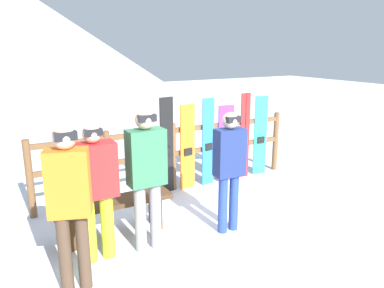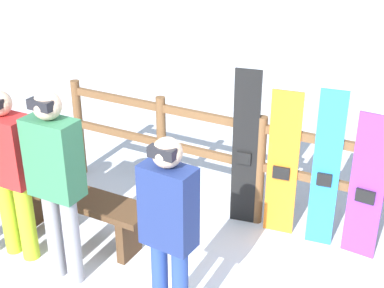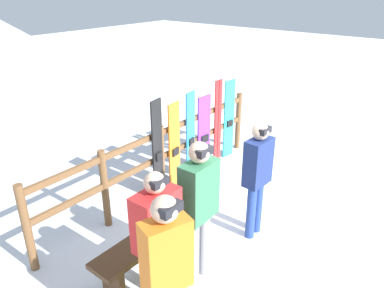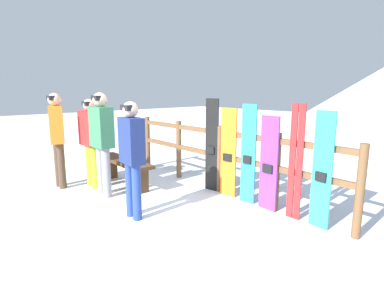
% 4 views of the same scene
% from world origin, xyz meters
% --- Properties ---
extents(ground_plane, '(40.00, 40.00, 0.00)m').
position_xyz_m(ground_plane, '(0.00, 0.00, 0.00)').
color(ground_plane, white).
extents(fence, '(4.56, 0.10, 1.14)m').
position_xyz_m(fence, '(0.00, 1.62, 0.67)').
color(fence, brown).
rests_on(fence, ground).
extents(bench, '(1.50, 0.36, 0.49)m').
position_xyz_m(bench, '(-1.37, 0.53, 0.37)').
color(bench, '#4C331E').
rests_on(bench, ground).
extents(person_orange, '(0.44, 0.33, 1.69)m').
position_xyz_m(person_orange, '(-2.05, -0.37, 0.99)').
color(person_orange, '#4C3828').
rests_on(person_orange, ground).
extents(person_plaid_green, '(0.43, 0.24, 1.70)m').
position_xyz_m(person_plaid_green, '(-1.11, 0.03, 0.99)').
color(person_plaid_green, gray).
rests_on(person_plaid_green, ground).
extents(person_navy, '(0.39, 0.24, 1.59)m').
position_xyz_m(person_navy, '(-0.02, -0.06, 0.93)').
color(person_navy, navy).
rests_on(person_navy, ground).
extents(person_red, '(0.47, 0.26, 1.58)m').
position_xyz_m(person_red, '(-1.69, 0.09, 0.90)').
color(person_red, '#B7D826').
rests_on(person_red, ground).
extents(snowboard_black_stripe, '(0.25, 0.09, 1.60)m').
position_xyz_m(snowboard_black_stripe, '(-0.14, 1.56, 0.79)').
color(snowboard_black_stripe, black).
rests_on(snowboard_black_stripe, ground).
extents(snowboard_orange, '(0.29, 0.08, 1.46)m').
position_xyz_m(snowboard_orange, '(0.24, 1.56, 0.72)').
color(snowboard_orange, orange).
rests_on(snowboard_orange, ground).
extents(snowboard_blue, '(0.24, 0.08, 1.53)m').
position_xyz_m(snowboard_blue, '(0.65, 1.56, 0.76)').
color(snowboard_blue, '#288CE0').
rests_on(snowboard_blue, ground).
extents(snowboard_purple, '(0.30, 0.07, 1.38)m').
position_xyz_m(snowboard_purple, '(1.02, 1.56, 0.69)').
color(snowboard_purple, purple).
rests_on(snowboard_purple, ground).
extents(ski_pair_red, '(0.19, 0.02, 1.57)m').
position_xyz_m(ski_pair_red, '(1.43, 1.56, 0.78)').
color(ski_pair_red, red).
rests_on(ski_pair_red, ground).
extents(snowboard_cyan, '(0.26, 0.08, 1.49)m').
position_xyz_m(snowboard_cyan, '(1.80, 1.56, 0.74)').
color(snowboard_cyan, '#2DBFCC').
rests_on(snowboard_cyan, ground).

